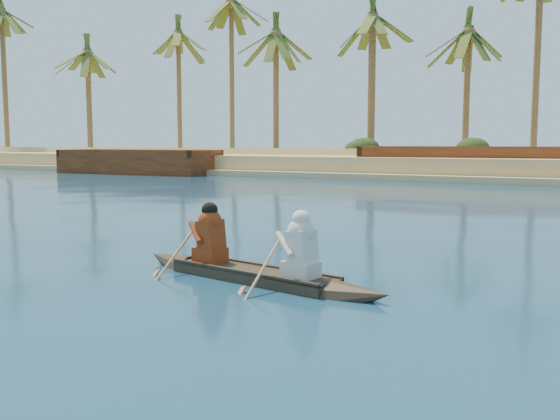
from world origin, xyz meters
The scene contains 4 objects.
ground centered at (0.00, 0.00, 0.00)m, with size 160.00×160.00×0.00m, color #0C2650.
canoe centered at (-3.39, -3.59, 0.26)m, with size 5.02×1.56×1.37m.
barge_left centered at (-28.51, 22.00, 0.69)m, with size 11.93×4.31×1.97m.
barge_mid centered at (-6.15, 27.00, 0.80)m, with size 14.14×6.00×2.29m.
Camera 1 is at (1.72, -11.93, 2.19)m, focal length 40.00 mm.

